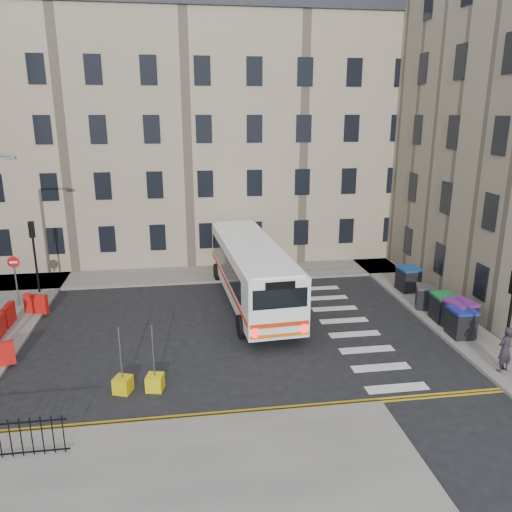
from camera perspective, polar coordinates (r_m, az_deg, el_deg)
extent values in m
plane|color=black|center=(24.17, 1.16, -8.32)|extent=(120.00, 120.00, 0.00)
cube|color=slate|center=(31.96, -12.12, -2.35)|extent=(36.00, 3.20, 0.15)
cube|color=slate|center=(30.32, 16.92, -3.71)|extent=(2.40, 26.00, 0.15)
cube|color=slate|center=(15.69, -20.41, -24.27)|extent=(20.00, 6.00, 0.15)
cube|color=gray|center=(37.40, -13.78, 12.60)|extent=(38.00, 10.50, 16.00)
cube|color=black|center=(37.93, -14.74, 25.65)|extent=(38.30, 10.80, 1.20)
cylinder|color=black|center=(21.93, 26.79, -7.80)|extent=(0.12, 0.12, 3.20)
cylinder|color=black|center=(30.53, -23.83, -0.97)|extent=(0.12, 0.12, 3.20)
cube|color=black|center=(30.04, -24.27, 2.77)|extent=(0.28, 0.22, 0.90)
cylinder|color=#595B5E|center=(28.96, -25.69, -2.91)|extent=(0.08, 0.08, 2.40)
cube|color=red|center=(28.55, -26.05, -0.06)|extent=(0.60, 0.04, 0.60)
cube|color=red|center=(26.86, -26.40, -6.02)|extent=(0.25, 1.25, 1.00)
cube|color=red|center=(27.75, -23.84, -5.01)|extent=(1.26, 0.66, 1.00)
cube|color=white|center=(26.75, -0.50, -1.51)|extent=(3.48, 12.08, 2.71)
cube|color=black|center=(26.97, -3.58, -0.91)|extent=(0.68, 9.53, 1.08)
cube|color=black|center=(27.48, 2.06, -0.56)|extent=(0.68, 9.53, 1.08)
cube|color=black|center=(32.34, -2.64, 2.08)|extent=(2.38, 0.22, 1.19)
cube|color=black|center=(21.08, 2.77, -4.90)|extent=(2.38, 0.22, 0.87)
cube|color=red|center=(26.73, -3.38, -3.02)|extent=(0.80, 11.69, 0.20)
cube|color=red|center=(27.25, 2.33, -2.63)|extent=(0.80, 11.69, 0.20)
cube|color=#FF0C0C|center=(21.41, -0.11, -8.80)|extent=(0.24, 0.07, 0.43)
cube|color=#FF0C0C|center=(21.92, 5.50, -8.26)|extent=(0.24, 0.07, 0.43)
cylinder|color=black|center=(30.72, -4.49, -1.86)|extent=(0.37, 1.10, 1.08)
cylinder|color=black|center=(31.17, 0.46, -1.54)|extent=(0.37, 1.10, 1.08)
cylinder|color=black|center=(23.11, -1.69, -8.04)|extent=(0.37, 1.10, 1.08)
cylinder|color=black|center=(23.70, 4.82, -7.45)|extent=(0.37, 1.10, 1.08)
cube|color=black|center=(24.70, 22.40, -7.17)|extent=(1.01, 1.16, 1.19)
cube|color=navy|center=(24.46, 22.56, -5.75)|extent=(1.06, 1.21, 0.12)
cube|color=black|center=(25.36, 22.20, -6.44)|extent=(1.27, 1.40, 1.28)
cube|color=#622078|center=(25.11, 22.37, -4.95)|extent=(1.33, 1.47, 0.13)
cube|color=black|center=(26.21, 20.63, -5.63)|extent=(1.04, 1.19, 1.20)
cube|color=#186D32|center=(25.98, 20.77, -4.26)|extent=(1.09, 1.24, 0.13)
cube|color=black|center=(27.50, 18.77, -4.55)|extent=(1.21, 1.29, 1.09)
cube|color=#343436|center=(27.31, 18.89, -3.37)|extent=(1.28, 1.36, 0.11)
cube|color=black|center=(29.83, 16.98, -2.64)|extent=(1.10, 1.25, 1.23)
cube|color=navy|center=(29.63, 17.09, -1.39)|extent=(1.16, 1.31, 0.13)
imported|color=black|center=(22.07, 26.58, -9.51)|extent=(0.79, 0.65, 1.87)
cube|color=gold|center=(19.66, -14.96, -14.02)|extent=(0.77, 0.77, 0.60)
cube|color=#D6C30C|center=(19.54, -11.46, -13.98)|extent=(0.72, 0.72, 0.60)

